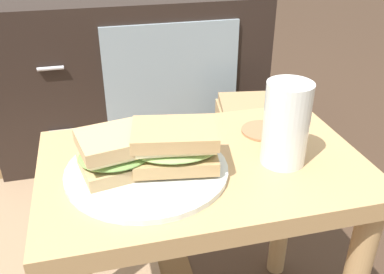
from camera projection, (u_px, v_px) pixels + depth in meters
side_table at (202, 203)px, 0.78m from camera, size 0.56×0.36×0.46m
tv_cabinet at (130, 72)px, 1.62m from camera, size 0.96×0.46×0.58m
area_rug at (18, 237)px, 1.23m from camera, size 0.92×0.79×0.01m
plate at (147, 170)px, 0.70m from camera, size 0.27×0.27×0.01m
sandwich_front at (116, 152)px, 0.68m from camera, size 0.14×0.12×0.07m
sandwich_back at (175, 146)px, 0.69m from camera, size 0.16×0.12×0.07m
beer_glass at (286, 125)px, 0.70m from camera, size 0.08×0.08×0.14m
coaster at (263, 131)px, 0.83m from camera, size 0.09×0.09×0.01m
paper_bag at (253, 147)px, 1.39m from camera, size 0.26×0.19×0.33m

